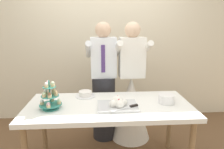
# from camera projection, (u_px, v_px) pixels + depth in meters

# --- Properties ---
(rear_wall) EXTENTS (5.20, 0.10, 2.90)m
(rear_wall) POSITION_uv_depth(u_px,v_px,m) (105.00, 35.00, 3.36)
(rear_wall) COLOR beige
(rear_wall) RESTS_ON ground_plane
(dessert_table) EXTENTS (1.80, 0.80, 0.78)m
(dessert_table) POSITION_uv_depth(u_px,v_px,m) (109.00, 111.00, 2.22)
(dessert_table) COLOR white
(dessert_table) RESTS_ON ground_plane
(cupcake_stand) EXTENTS (0.23, 0.23, 0.31)m
(cupcake_stand) POSITION_uv_depth(u_px,v_px,m) (50.00, 98.00, 2.06)
(cupcake_stand) COLOR teal
(cupcake_stand) RESTS_ON dessert_table
(main_cake_tray) EXTENTS (0.42, 0.33, 0.12)m
(main_cake_tray) POSITION_uv_depth(u_px,v_px,m) (118.00, 104.00, 2.11)
(main_cake_tray) COLOR silver
(main_cake_tray) RESTS_ON dessert_table
(plate_stack) EXTENTS (0.18, 0.18, 0.10)m
(plate_stack) POSITION_uv_depth(u_px,v_px,m) (166.00, 99.00, 2.22)
(plate_stack) COLOR white
(plate_stack) RESTS_ON dessert_table
(round_cake) EXTENTS (0.24, 0.24, 0.07)m
(round_cake) POSITION_uv_depth(u_px,v_px,m) (85.00, 94.00, 2.43)
(round_cake) COLOR white
(round_cake) RESTS_ON dessert_table
(person_groom) EXTENTS (0.48, 0.51, 1.66)m
(person_groom) POSITION_uv_depth(u_px,v_px,m) (104.00, 89.00, 2.81)
(person_groom) COLOR #232328
(person_groom) RESTS_ON ground_plane
(person_bride) EXTENTS (0.56, 0.56, 1.66)m
(person_bride) POSITION_uv_depth(u_px,v_px,m) (131.00, 100.00, 2.85)
(person_bride) COLOR white
(person_bride) RESTS_ON ground_plane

